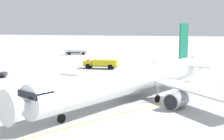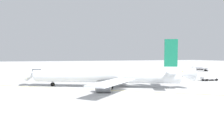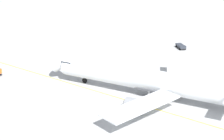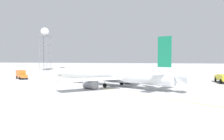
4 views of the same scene
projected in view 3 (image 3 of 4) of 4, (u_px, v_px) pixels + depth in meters
ground_plane at (168, 105)px, 59.72m from camera, size 600.00×600.00×0.00m
airliner_main at (149, 81)px, 62.51m from camera, size 31.36×40.29×12.21m
baggage_truck_truck at (181, 46)px, 95.41m from camera, size 4.55×2.56×1.22m
taxiway_centreline at (129, 101)px, 61.46m from camera, size 87.26×121.37×0.01m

